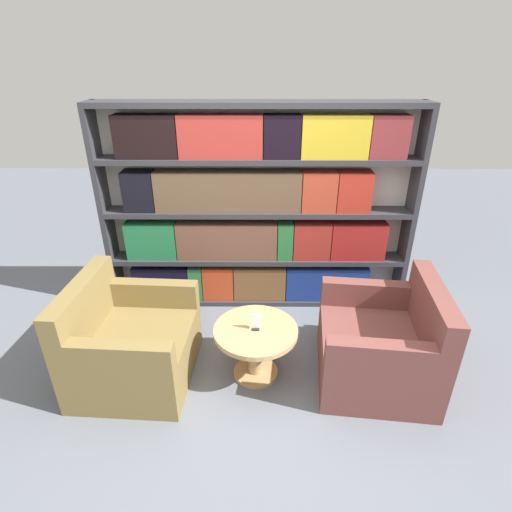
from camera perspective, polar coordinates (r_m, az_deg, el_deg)
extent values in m
plane|color=slate|center=(3.24, 0.22, -20.39)|extent=(14.00, 14.00, 0.00)
cube|color=silver|center=(4.02, 0.29, 7.00)|extent=(3.01, 0.05, 2.02)
cube|color=#333338|center=(4.18, -20.60, 6.01)|extent=(0.05, 0.30, 2.02)
cube|color=#333338|center=(4.18, 21.16, 5.91)|extent=(0.05, 0.30, 2.02)
cube|color=#333338|center=(4.35, 0.25, -5.87)|extent=(2.91, 0.30, 0.05)
cube|color=#333338|center=(4.11, 0.27, -0.23)|extent=(2.91, 0.30, 0.05)
cube|color=#333338|center=(3.90, 0.28, 6.38)|extent=(2.91, 0.30, 0.05)
cube|color=#333338|center=(3.76, 0.30, 13.61)|extent=(2.91, 0.30, 0.05)
cube|color=#333338|center=(3.68, 0.32, 20.91)|extent=(2.91, 0.30, 0.05)
cube|color=black|center=(4.34, -13.27, -3.50)|extent=(0.57, 0.20, 0.37)
cube|color=#2D703D|center=(4.27, -8.51, -3.57)|extent=(0.14, 0.20, 0.37)
cube|color=#BD3F1E|center=(4.24, -5.36, -3.60)|extent=(0.32, 0.20, 0.37)
cube|color=brown|center=(4.22, 0.54, -3.63)|extent=(0.54, 0.20, 0.37)
cube|color=navy|center=(4.28, 9.97, -3.60)|extent=(0.85, 0.20, 0.37)
cube|color=#237945|center=(4.13, -14.59, 2.30)|extent=(0.49, 0.20, 0.38)
cube|color=brown|center=(4.01, -4.15, 2.35)|extent=(0.99, 0.20, 0.38)
cube|color=#2A7036|center=(4.00, 4.15, 2.33)|extent=(0.15, 0.20, 0.38)
cube|color=maroon|center=(4.03, 7.92, 2.31)|extent=(0.37, 0.20, 0.38)
cube|color=maroon|center=(4.12, 14.29, 2.25)|extent=(0.54, 0.20, 0.38)
cube|color=black|center=(3.97, -16.31, 8.94)|extent=(0.29, 0.20, 0.38)
cube|color=brown|center=(3.82, -4.01, 9.26)|extent=(1.37, 0.20, 0.38)
cube|color=#B53F29|center=(3.85, 8.93, 9.15)|extent=(0.32, 0.20, 0.38)
cube|color=#B32E20|center=(3.92, 13.75, 9.00)|extent=(0.32, 0.20, 0.38)
cube|color=black|center=(3.82, -15.36, 16.17)|extent=(0.56, 0.20, 0.37)
cube|color=#B2332C|center=(3.71, -5.06, 16.67)|extent=(0.74, 0.20, 0.37)
cube|color=black|center=(3.70, 3.71, 16.69)|extent=(0.32, 0.20, 0.37)
cube|color=gold|center=(3.75, 11.15, 16.42)|extent=(0.59, 0.20, 0.37)
cube|color=maroon|center=(3.87, 18.33, 15.90)|extent=(0.34, 0.20, 0.37)
cube|color=olive|center=(3.46, -16.61, -13.23)|extent=(0.92, 0.99, 0.42)
cube|color=olive|center=(3.36, -23.47, -6.86)|extent=(0.20, 0.94, 0.43)
cube|color=olive|center=(2.95, -18.71, -13.54)|extent=(0.74, 0.16, 0.23)
cube|color=olive|center=(3.57, -14.14, -5.19)|extent=(0.74, 0.16, 0.23)
cube|color=brown|center=(3.46, 16.57, -13.34)|extent=(0.97, 1.03, 0.42)
cube|color=brown|center=(3.30, 23.84, -7.59)|extent=(0.24, 0.95, 0.43)
cube|color=brown|center=(3.59, 15.22, -5.16)|extent=(0.74, 0.20, 0.23)
cube|color=brown|center=(2.93, 17.17, -13.59)|extent=(0.74, 0.20, 0.23)
cylinder|color=tan|center=(3.33, -0.05, -13.76)|extent=(0.12, 0.12, 0.42)
cylinder|color=tan|center=(3.46, -0.04, -16.20)|extent=(0.37, 0.37, 0.03)
cylinder|color=tan|center=(3.19, -0.05, -10.63)|extent=(0.67, 0.67, 0.04)
cube|color=black|center=(3.17, -0.05, -10.28)|extent=(0.06, 0.06, 0.01)
cube|color=white|center=(3.13, -0.05, -9.34)|extent=(0.10, 0.01, 0.14)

